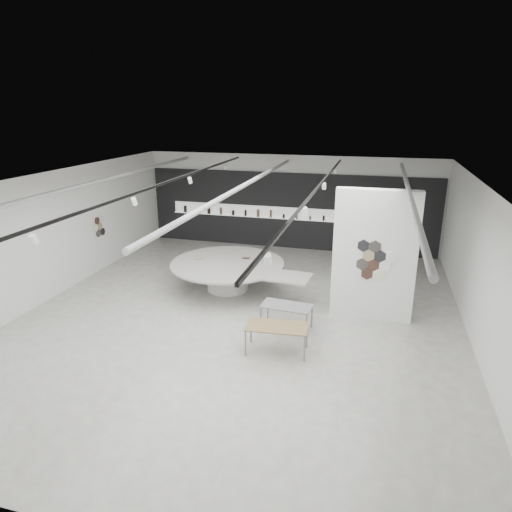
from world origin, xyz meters
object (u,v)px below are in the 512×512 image
(sample_table_wood, at_px, (277,328))
(kitchen_counter, at_px, (368,246))
(partition_column, at_px, (374,256))
(display_island, at_px, (229,272))
(sample_table_stone, at_px, (287,307))

(sample_table_wood, bearing_deg, kitchen_counter, 77.05)
(partition_column, relative_size, kitchen_counter, 2.30)
(display_island, relative_size, kitchen_counter, 3.04)
(display_island, distance_m, sample_table_stone, 3.17)
(sample_table_wood, height_order, kitchen_counter, kitchen_counter)
(sample_table_wood, xyz_separation_m, sample_table_stone, (-0.01, 1.24, -0.02))
(display_island, relative_size, sample_table_stone, 3.49)
(partition_column, bearing_deg, sample_table_wood, -129.40)
(kitchen_counter, bearing_deg, sample_table_stone, -111.18)
(partition_column, distance_m, display_island, 4.65)
(partition_column, xyz_separation_m, sample_table_wood, (-2.09, -2.55, -1.17))
(sample_table_stone, distance_m, kitchen_counter, 7.11)
(kitchen_counter, bearing_deg, display_island, -137.64)
(partition_column, relative_size, display_island, 0.76)
(sample_table_wood, relative_size, sample_table_stone, 1.11)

